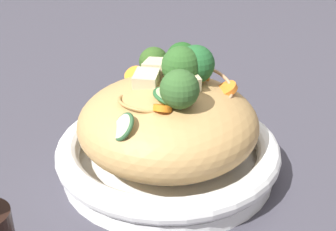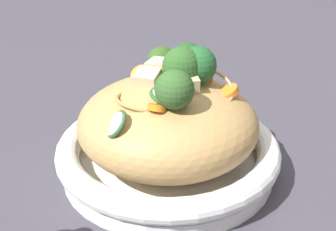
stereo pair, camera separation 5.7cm
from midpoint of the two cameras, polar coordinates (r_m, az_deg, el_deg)
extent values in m
plane|color=#3C3A44|center=(0.61, -2.69, -6.79)|extent=(3.00, 3.00, 0.00)
cylinder|color=white|center=(0.61, -2.71, -6.07)|extent=(0.27, 0.27, 0.02)
torus|color=white|center=(0.59, -2.76, -4.12)|extent=(0.29, 0.29, 0.03)
ellipsoid|color=tan|center=(0.57, -2.84, -0.99)|extent=(0.23, 0.23, 0.10)
torus|color=tan|center=(0.58, -1.88, 3.91)|extent=(0.05, 0.05, 0.02)
torus|color=tan|center=(0.53, -5.91, 1.46)|extent=(0.07, 0.08, 0.02)
torus|color=#AA8E4B|center=(0.58, 1.06, 2.82)|extent=(0.06, 0.06, 0.03)
torus|color=tan|center=(0.55, 2.28, 3.68)|extent=(0.07, 0.06, 0.03)
cone|color=#93B872|center=(0.51, -1.78, 0.76)|extent=(0.02, 0.02, 0.02)
sphere|color=#315928|center=(0.50, -1.82, 3.20)|extent=(0.05, 0.05, 0.04)
cone|color=#99AC6C|center=(0.57, 0.39, 4.14)|extent=(0.02, 0.02, 0.02)
sphere|color=#21592A|center=(0.56, 0.40, 6.37)|extent=(0.06, 0.06, 0.05)
cone|color=#96AD6D|center=(0.65, -4.24, 4.83)|extent=(0.02, 0.02, 0.01)
sphere|color=#30521F|center=(0.64, -4.31, 6.57)|extent=(0.05, 0.05, 0.04)
cone|color=#8EB969|center=(0.56, -1.38, 3.90)|extent=(0.03, 0.03, 0.01)
sphere|color=#2D5824|center=(0.55, -1.40, 6.14)|extent=(0.07, 0.07, 0.05)
cone|color=#97AD77|center=(0.62, -0.93, 5.10)|extent=(0.02, 0.02, 0.02)
sphere|color=#1E4D1B|center=(0.61, -0.94, 7.04)|extent=(0.06, 0.06, 0.04)
cylinder|color=orange|center=(0.58, 1.18, 4.63)|extent=(0.03, 0.03, 0.02)
cylinder|color=orange|center=(0.51, -3.91, 0.83)|extent=(0.03, 0.03, 0.01)
cylinder|color=orange|center=(0.62, -6.81, 4.95)|extent=(0.03, 0.03, 0.02)
cylinder|color=orange|center=(0.57, 4.39, 3.18)|extent=(0.03, 0.03, 0.02)
cylinder|color=beige|center=(0.52, -2.68, 2.26)|extent=(0.05, 0.05, 0.01)
torus|color=#275A2E|center=(0.52, -2.68, 2.26)|extent=(0.06, 0.06, 0.02)
cylinder|color=beige|center=(0.50, -8.84, -1.48)|extent=(0.02, 0.03, 0.03)
torus|color=#2A512E|center=(0.50, -8.84, -1.48)|extent=(0.03, 0.04, 0.03)
cylinder|color=beige|center=(0.60, -2.27, 5.35)|extent=(0.03, 0.03, 0.02)
torus|color=#26572C|center=(0.60, -2.27, 5.35)|extent=(0.04, 0.04, 0.02)
cube|color=#CBB588|center=(0.56, -1.30, 4.65)|extent=(0.04, 0.04, 0.03)
cube|color=#CBBB8C|center=(0.54, -0.47, 3.67)|extent=(0.03, 0.03, 0.02)
cube|color=beige|center=(0.59, -4.25, 5.38)|extent=(0.04, 0.04, 0.03)
cube|color=beige|center=(0.56, -5.60, 4.20)|extent=(0.04, 0.04, 0.02)
camera|label=1|loc=(0.03, -92.86, -1.46)|focal=49.43mm
camera|label=2|loc=(0.03, 87.14, 1.46)|focal=49.43mm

